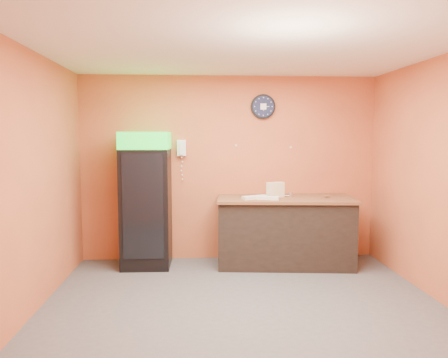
{
  "coord_description": "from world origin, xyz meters",
  "views": [
    {
      "loc": [
        -0.53,
        -4.66,
        1.88
      ],
      "look_at": [
        -0.18,
        0.6,
        1.37
      ],
      "focal_mm": 35.0,
      "sensor_mm": 36.0,
      "label": 1
    }
  ],
  "objects": [
    {
      "name": "floor",
      "position": [
        0.0,
        0.0,
        0.0
      ],
      "size": [
        4.5,
        4.5,
        0.0
      ],
      "primitive_type": "plane",
      "color": "#47474C",
      "rests_on": "ground"
    },
    {
      "name": "back_wall",
      "position": [
        0.0,
        2.0,
        1.4
      ],
      "size": [
        4.5,
        0.02,
        2.8
      ],
      "primitive_type": "cube",
      "color": "#D0673A",
      "rests_on": "floor"
    },
    {
      "name": "left_wall",
      "position": [
        -2.25,
        0.0,
        1.4
      ],
      "size": [
        0.02,
        4.0,
        2.8
      ],
      "primitive_type": "cube",
      "color": "#D0673A",
      "rests_on": "floor"
    },
    {
      "name": "right_wall",
      "position": [
        2.25,
        0.0,
        1.4
      ],
      "size": [
        0.02,
        4.0,
        2.8
      ],
      "primitive_type": "cube",
      "color": "#D0673A",
      "rests_on": "floor"
    },
    {
      "name": "ceiling",
      "position": [
        0.0,
        0.0,
        2.8
      ],
      "size": [
        4.5,
        4.0,
        0.02
      ],
      "primitive_type": "cube",
      "color": "white",
      "rests_on": "back_wall"
    },
    {
      "name": "beverage_cooler",
      "position": [
        -1.23,
        1.61,
        0.95
      ],
      "size": [
        0.7,
        0.71,
        1.95
      ],
      "rotation": [
        0.0,
        0.0,
        -0.02
      ],
      "color": "black",
      "rests_on": "floor"
    },
    {
      "name": "prep_counter",
      "position": [
        0.78,
        1.57,
        0.48
      ],
      "size": [
        1.99,
        1.04,
        0.96
      ],
      "primitive_type": "cube",
      "rotation": [
        0.0,
        0.0,
        -0.1
      ],
      "color": "black",
      "rests_on": "floor"
    },
    {
      "name": "wall_clock",
      "position": [
        0.51,
        1.97,
        2.34
      ],
      "size": [
        0.37,
        0.06,
        0.37
      ],
      "color": "black",
      "rests_on": "back_wall"
    },
    {
      "name": "wall_phone",
      "position": [
        -0.73,
        1.95,
        1.71
      ],
      "size": [
        0.13,
        0.11,
        0.24
      ],
      "color": "white",
      "rests_on": "back_wall"
    },
    {
      "name": "butcher_paper",
      "position": [
        0.78,
        1.57,
        0.98
      ],
      "size": [
        2.04,
        1.12,
        0.04
      ],
      "primitive_type": "cube",
      "rotation": [
        0.0,
        0.0,
        -0.09
      ],
      "color": "brown",
      "rests_on": "prep_counter"
    },
    {
      "name": "sub_roll_stack",
      "position": [
        0.64,
        1.58,
        1.11
      ],
      "size": [
        0.28,
        0.19,
        0.22
      ],
      "rotation": [
        0.0,
        0.0,
        0.42
      ],
      "color": "#F6EBBF",
      "rests_on": "butcher_paper"
    },
    {
      "name": "wrapped_sandwich_left",
      "position": [
        0.29,
        1.43,
        1.02
      ],
      "size": [
        0.32,
        0.22,
        0.04
      ],
      "primitive_type": "cube",
      "rotation": [
        0.0,
        0.0,
        0.38
      ],
      "color": "white",
      "rests_on": "butcher_paper"
    },
    {
      "name": "wrapped_sandwich_mid",
      "position": [
        0.5,
        1.37,
        1.02
      ],
      "size": [
        0.33,
        0.22,
        0.04
      ],
      "primitive_type": "cube",
      "rotation": [
        0.0,
        0.0,
        -0.33
      ],
      "color": "white",
      "rests_on": "butcher_paper"
    },
    {
      "name": "wrapped_sandwich_right",
      "position": [
        0.4,
        1.56,
        1.02
      ],
      "size": [
        0.27,
        0.21,
        0.04
      ],
      "primitive_type": "cube",
      "rotation": [
        0.0,
        0.0,
        0.5
      ],
      "color": "white",
      "rests_on": "butcher_paper"
    },
    {
      "name": "kitchen_tool",
      "position": [
        0.88,
        1.65,
        1.03
      ],
      "size": [
        0.06,
        0.06,
        0.06
      ],
      "primitive_type": "cylinder",
      "color": "silver",
      "rests_on": "butcher_paper"
    }
  ]
}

